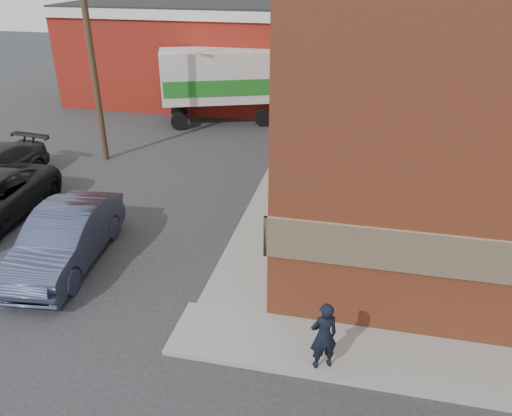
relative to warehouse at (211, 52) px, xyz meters
The scene contains 7 objects.
ground 21.07m from the warehouse, 73.30° to the right, with size 90.00×90.00×0.00m, color #28282B.
sidewalk_west 13.12m from the warehouse, 59.04° to the right, with size 1.80×18.00×0.12m, color gray.
warehouse is the anchor object (origin of this frame).
utility_pole 11.27m from the warehouse, 97.77° to the right, with size 2.00×0.26×9.00m.
man 23.34m from the warehouse, 67.27° to the right, with size 0.59×0.39×1.62m, color black.
sedan 19.03m from the warehouse, 85.58° to the right, with size 1.72×4.93×1.62m, color #333B56.
box_truck 5.19m from the warehouse, 60.20° to the right, with size 7.90×4.78×3.75m.
Camera 1 is at (3.36, -9.56, 7.91)m, focal length 35.00 mm.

